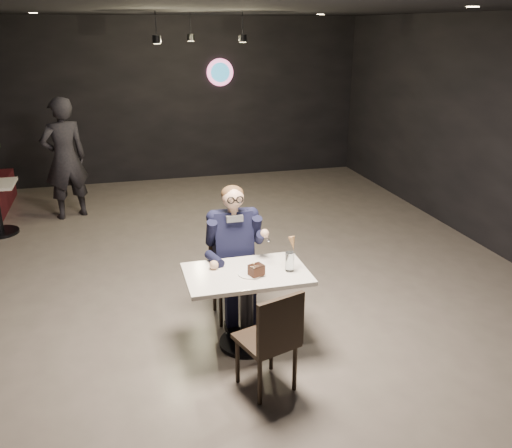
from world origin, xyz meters
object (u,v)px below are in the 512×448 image
object	(u,v)px
main_table	(247,309)
sundae_glass	(290,262)
seated_man	(233,252)
passerby	(65,159)
chair_far	(234,276)
chair_near	(266,338)

from	to	relation	value
main_table	sundae_glass	world-z (taller)	sundae_glass
seated_man	passerby	world-z (taller)	passerby
chair_far	sundae_glass	size ratio (longest dim) A/B	5.15
chair_far	seated_man	bearing A→B (deg)	0.00
main_table	seated_man	size ratio (longest dim) A/B	0.76
main_table	sundae_glass	bearing A→B (deg)	-10.88
chair_near	sundae_glass	bearing A→B (deg)	38.53
seated_man	passerby	bearing A→B (deg)	115.83
sundae_glass	passerby	world-z (taller)	passerby
chair_far	main_table	bearing A→B (deg)	-90.00
seated_man	main_table	bearing A→B (deg)	-90.00
main_table	chair_near	size ratio (longest dim) A/B	1.20
chair_far	chair_near	world-z (taller)	same
main_table	seated_man	world-z (taller)	seated_man
seated_man	sundae_glass	xyz separation A→B (m)	(0.38, -0.62, 0.12)
seated_man	chair_near	bearing A→B (deg)	-90.00
sundae_glass	passerby	xyz separation A→B (m)	(-2.17, 4.32, 0.09)
chair_near	sundae_glass	world-z (taller)	sundae_glass
chair_far	chair_near	size ratio (longest dim) A/B	1.00
seated_man	passerby	xyz separation A→B (m)	(-1.79, 3.70, 0.21)
chair_far	sundae_glass	world-z (taller)	sundae_glass
seated_man	sundae_glass	distance (m)	0.74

